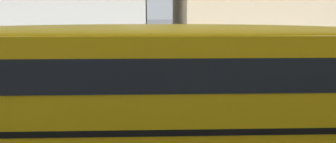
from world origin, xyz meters
The scene contains 4 objects.
ground_plane centered at (0.00, 0.00, 0.00)m, with size 400.00×400.00×0.00m, color #424244.
sidewalk_far centered at (0.00, 8.38, 0.01)m, with size 120.00×3.00×0.01m, color gray.
lane_centreline centered at (0.00, 0.00, 0.00)m, with size 110.00×0.16×0.01m, color silver.
school_bus centered at (-2.86, -1.80, 1.79)m, with size 13.54×3.31×3.02m.
Camera 1 is at (-2.67, -9.38, 3.24)m, focal length 36.79 mm.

